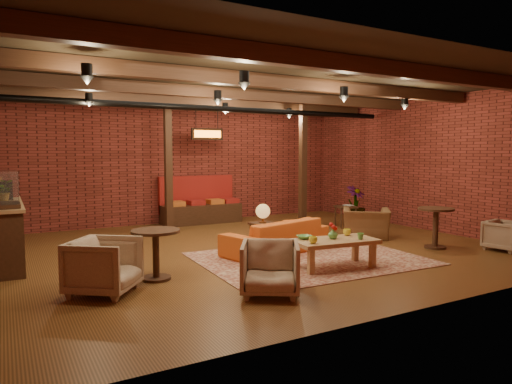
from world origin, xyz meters
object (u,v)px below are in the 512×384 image
round_table_left (156,246)px  armchair_a (104,263)px  sofa (276,236)px  plant_tall (356,167)px  armchair_far (505,234)px  coffee_table (334,243)px  side_table_lamp (263,215)px  side_table_book (346,207)px  armchair_right (366,218)px  round_table_right (436,221)px  armchair_b (270,266)px

round_table_left → armchair_a: armchair_a is taller
sofa → plant_tall: bearing=-166.1°
armchair_far → plant_tall: bearing=84.4°
armchair_a → coffee_table: bearing=-59.1°
sofa → round_table_left: round_table_left is taller
side_table_lamp → armchair_far: (4.00, -2.37, -0.36)m
armchair_a → plant_tall: bearing=-29.0°
coffee_table → armchair_far: bearing=-8.4°
armchair_far → plant_tall: plant_tall is taller
armchair_far → side_table_book: bearing=94.5°
sofa → side_table_lamp: (-0.06, 0.39, 0.36)m
armchair_a → plant_tall: 7.76m
armchair_a → round_table_left: bearing=-30.3°
armchair_right → armchair_a: bearing=52.8°
coffee_table → side_table_lamp: 1.86m
side_table_lamp → armchair_a: 3.56m
round_table_right → plant_tall: bearing=76.6°
coffee_table → armchair_far: 3.76m
armchair_far → armchair_b: bearing=172.9°
sofa → side_table_lamp: size_ratio=2.43×
coffee_table → side_table_book: coffee_table is taller
sofa → side_table_book: 3.51m
side_table_lamp → armchair_far: bearing=-30.7°
armchair_b → armchair_far: 5.35m
side_table_book → plant_tall: 1.24m
side_table_book → plant_tall: (0.64, 0.38, 0.99)m
side_table_book → round_table_right: 2.86m
armchair_b → armchair_far: bearing=33.1°
sofa → armchair_right: armchair_right is taller
armchair_b → side_table_book: armchair_b is taller
side_table_book → armchair_far: size_ratio=0.95×
armchair_right → round_table_right: (0.43, -1.50, 0.10)m
round_table_left → side_table_book: bearing=22.8°
armchair_b → side_table_book: bearing=71.7°
sofa → coffee_table: (0.22, -1.43, 0.10)m
coffee_table → plant_tall: bearing=44.8°
coffee_table → round_table_right: (2.73, 0.24, 0.12)m
sofa → armchair_far: size_ratio=3.40×
armchair_a → armchair_b: (1.92, -1.11, -0.02)m
round_table_right → round_table_left: bearing=174.8°
round_table_left → side_table_book: 6.08m
round_table_right → armchair_far: round_table_right is taller
side_table_lamp → round_table_left: (-2.45, -1.09, -0.17)m
armchair_a → side_table_book: size_ratio=1.37×
coffee_table → side_table_book: 4.22m
round_table_left → armchair_far: round_table_left is taller
coffee_table → side_table_lamp: side_table_lamp is taller
armchair_right → side_table_book: 1.47m
side_table_lamp → round_table_right: side_table_lamp is taller
round_table_right → armchair_far: 1.28m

